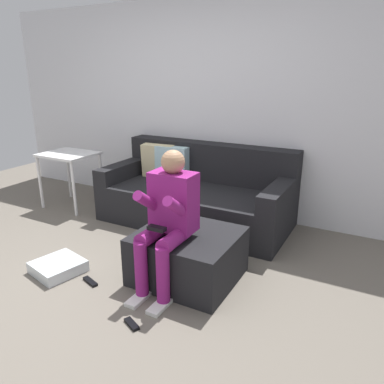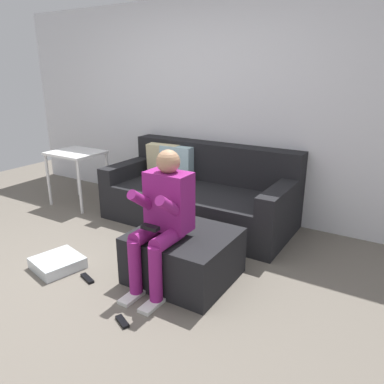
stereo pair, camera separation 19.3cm
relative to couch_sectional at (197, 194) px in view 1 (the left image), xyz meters
The scene contains 9 objects.
ground_plane 1.71m from the couch_sectional, 93.72° to the right, with size 7.88×7.88×0.00m, color #6B6359.
wall_back 1.03m from the couch_sectional, 103.13° to the left, with size 6.06×0.10×2.48m, color silver.
couch_sectional is the anchor object (origin of this frame).
ottoman 1.29m from the couch_sectional, 65.60° to the right, with size 0.81×0.74×0.41m, color black.
person_seated 1.45m from the couch_sectional, 71.32° to the right, with size 0.36×0.60×1.11m.
storage_bin 1.73m from the couch_sectional, 107.41° to the right, with size 0.38×0.38×0.10m, color silver.
side_table 1.69m from the couch_sectional, 168.19° to the right, with size 0.64×0.54×0.70m.
remote_near_ottoman 1.99m from the couch_sectional, 75.54° to the right, with size 0.15×0.05×0.02m, color black.
remote_by_storage_bin 1.67m from the couch_sectional, 95.02° to the right, with size 0.17×0.05×0.02m, color black.
Camera 1 is at (1.99, -1.91, 1.68)m, focal length 34.62 mm.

